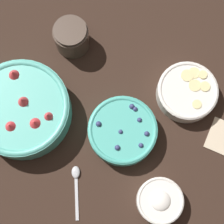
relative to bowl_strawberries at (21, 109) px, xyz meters
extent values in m
plane|color=black|center=(0.22, 0.14, -0.04)|extent=(4.00, 4.00, 0.00)
cylinder|color=#56B7A8|center=(0.00, 0.00, -0.01)|extent=(0.26, 0.26, 0.07)
torus|color=#56B7A8|center=(0.00, 0.00, 0.02)|extent=(0.26, 0.26, 0.02)
cylinder|color=red|center=(0.00, 0.00, 0.01)|extent=(0.21, 0.21, 0.02)
cone|color=red|center=(0.06, -0.01, 0.03)|extent=(0.04, 0.04, 0.02)
cone|color=red|center=(0.01, -0.05, 0.03)|extent=(0.05, 0.05, 0.02)
cone|color=red|center=(-0.06, 0.06, 0.03)|extent=(0.04, 0.04, 0.02)
cone|color=red|center=(0.08, 0.02, 0.03)|extent=(0.03, 0.03, 0.02)
cone|color=red|center=(0.00, 0.02, 0.04)|extent=(0.05, 0.05, 0.03)
cylinder|color=#47AD9E|center=(0.25, 0.10, -0.02)|extent=(0.18, 0.18, 0.05)
torus|color=#47AD9E|center=(0.25, 0.10, 0.00)|extent=(0.18, 0.18, 0.01)
cylinder|color=navy|center=(0.25, 0.10, -0.01)|extent=(0.14, 0.14, 0.01)
sphere|color=navy|center=(0.31, 0.13, 0.01)|extent=(0.01, 0.01, 0.01)
sphere|color=navy|center=(0.24, 0.17, 0.01)|extent=(0.01, 0.01, 0.01)
sphere|color=navy|center=(0.27, 0.06, 0.01)|extent=(0.01, 0.01, 0.01)
sphere|color=navy|center=(0.25, 0.10, 0.01)|extent=(0.01, 0.01, 0.01)
sphere|color=navy|center=(0.19, 0.08, 0.01)|extent=(0.01, 0.01, 0.01)
sphere|color=navy|center=(0.31, 0.10, 0.01)|extent=(0.01, 0.01, 0.01)
sphere|color=navy|center=(0.25, 0.17, 0.01)|extent=(0.01, 0.01, 0.01)
sphere|color=navy|center=(0.27, 0.15, 0.01)|extent=(0.01, 0.01, 0.01)
cylinder|color=silver|center=(0.33, 0.29, -0.02)|extent=(0.16, 0.16, 0.04)
torus|color=silver|center=(0.33, 0.29, 0.00)|extent=(0.16, 0.16, 0.01)
cylinder|color=beige|center=(0.33, 0.29, -0.01)|extent=(0.13, 0.13, 0.01)
cylinder|color=beige|center=(0.34, 0.35, 0.00)|extent=(0.02, 0.02, 0.01)
cylinder|color=beige|center=(0.31, 0.33, 0.00)|extent=(0.03, 0.03, 0.00)
cylinder|color=beige|center=(0.32, 0.34, 0.00)|extent=(0.03, 0.03, 0.00)
cylinder|color=beige|center=(0.37, 0.33, 0.00)|extent=(0.03, 0.03, 0.01)
cylinder|color=beige|center=(0.34, 0.31, 0.00)|extent=(0.03, 0.03, 0.00)
cylinder|color=beige|center=(0.37, 0.27, 0.00)|extent=(0.03, 0.03, 0.01)
cylinder|color=silver|center=(0.43, 0.01, -0.02)|extent=(0.12, 0.12, 0.04)
torus|color=silver|center=(0.43, 0.01, -0.01)|extent=(0.12, 0.12, 0.01)
cylinder|color=white|center=(0.43, 0.01, -0.01)|extent=(0.09, 0.09, 0.01)
ellipsoid|color=white|center=(0.43, 0.01, -0.01)|extent=(0.05, 0.05, 0.02)
cylinder|color=#4C3D33|center=(-0.01, 0.24, -0.01)|extent=(0.10, 0.10, 0.08)
cylinder|color=#3D2316|center=(-0.01, 0.24, -0.01)|extent=(0.08, 0.08, 0.06)
cylinder|color=#4C3D33|center=(-0.01, 0.24, 0.04)|extent=(0.09, 0.09, 0.01)
cube|color=#B2B2B7|center=(0.25, -0.10, -0.04)|extent=(0.07, 0.09, 0.01)
ellipsoid|color=#B2B2B7|center=(0.21, -0.05, -0.04)|extent=(0.04, 0.04, 0.01)
camera|label=1|loc=(0.33, -0.07, 0.95)|focal=60.00mm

